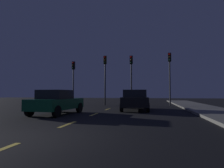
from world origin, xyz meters
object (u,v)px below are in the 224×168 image
Objects in this scene: car_stopped_ahead at (135,100)px; traffic_signal_center_right at (131,71)px; traffic_signal_center_left at (105,71)px; car_adjacent_lane at (57,102)px; traffic_signal_far_left at (73,74)px; traffic_signal_far_right at (170,69)px.

traffic_signal_center_right is at bearing 98.01° from car_stopped_ahead.
traffic_signal_center_right is 1.18× the size of car_stopped_ahead.
traffic_signal_center_left is 2.89m from traffic_signal_center_right.
car_adjacent_lane is at bearing -111.20° from traffic_signal_center_right.
traffic_signal_center_left reaches higher than car_adjacent_lane.
traffic_signal_center_left reaches higher than traffic_signal_far_left.
traffic_signal_far_right is (6.85, 0.00, 0.03)m from traffic_signal_center_left.
traffic_signal_far_right is 1.21× the size of car_stopped_ahead.
car_stopped_ahead is (0.79, -5.64, -2.91)m from traffic_signal_center_right.
traffic_signal_center_right is at bearing -180.00° from traffic_signal_far_right.
traffic_signal_center_left reaches higher than traffic_signal_center_right.
car_stopped_ahead is (3.68, -5.64, -2.98)m from traffic_signal_center_left.
car_stopped_ahead is at bearing -81.99° from traffic_signal_center_right.
car_stopped_ahead is (-3.17, -5.64, -3.01)m from traffic_signal_far_right.
traffic_signal_far_right reaches higher than car_adjacent_lane.
traffic_signal_far_left is 10.29m from car_adjacent_lane.
car_stopped_ahead is at bearing 40.75° from car_adjacent_lane.
traffic_signal_far_left is 0.91× the size of traffic_signal_center_left.
car_adjacent_lane is at bearing -139.25° from car_stopped_ahead.
traffic_signal_center_right is at bearing 0.01° from traffic_signal_far_left.
traffic_signal_far_right is at bearing 0.00° from traffic_signal_center_left.
car_stopped_ahead is 5.91m from car_adjacent_lane.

